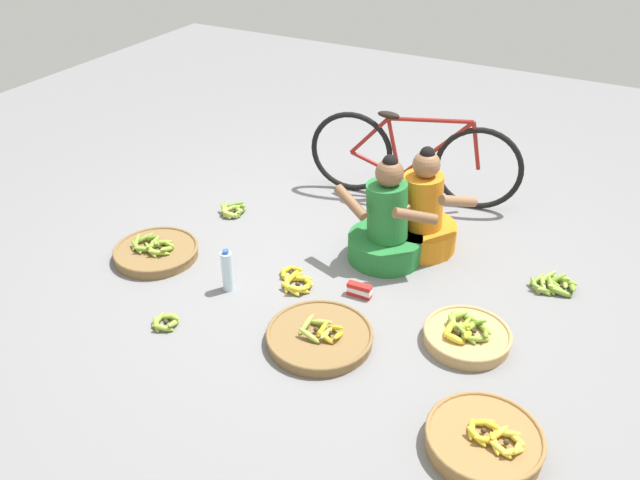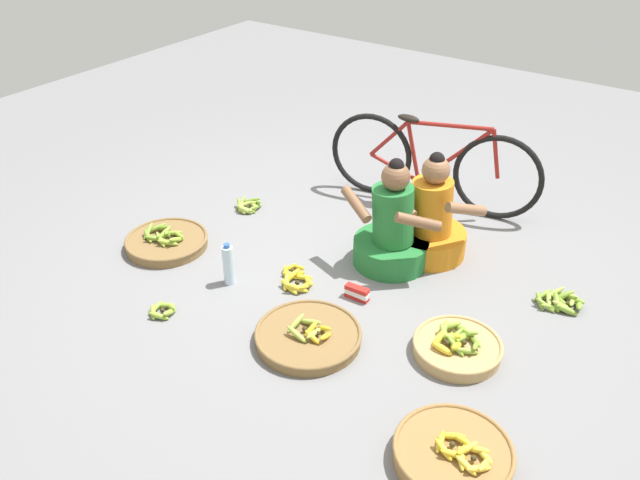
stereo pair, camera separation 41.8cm
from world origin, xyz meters
name	(u,v)px [view 2 (the right image)]	position (x,y,z in m)	size (l,w,h in m)	color
ground_plane	(337,270)	(0.00, 0.00, 0.00)	(10.00, 10.00, 0.00)	slate
vendor_woman_front	(392,231)	(0.25, 0.30, 0.25)	(0.74, 0.52, 0.79)	#237233
vendor_woman_behind	(430,223)	(0.41, 0.56, 0.25)	(0.69, 0.53, 0.78)	orange
bicycle_leaning	(432,164)	(0.08, 1.21, 0.36)	(1.69, 0.34, 0.73)	black
banana_basket_front_right	(166,241)	(-1.18, -0.45, 0.05)	(0.59, 0.59, 0.15)	brown
banana_basket_mid_left	(457,346)	(1.03, -0.31, 0.05)	(0.52, 0.52, 0.15)	tan
banana_basket_front_center	(308,336)	(0.27, -0.71, 0.04)	(0.63, 0.63, 0.14)	brown
banana_basket_back_center	(453,454)	(1.35, -1.03, 0.06)	(0.58, 0.58, 0.16)	olive
loose_bananas_near_bicycle	(248,206)	(-1.05, 0.31, 0.03)	(0.23, 0.24, 0.09)	olive
loose_bananas_back_left	(296,279)	(-0.14, -0.27, 0.03)	(0.32, 0.30, 0.10)	gold
loose_bananas_near_vendor	(560,301)	(1.38, 0.49, 0.03)	(0.31, 0.27, 0.10)	olive
loose_bananas_back_right	(162,310)	(-0.63, -1.01, 0.03)	(0.19, 0.19, 0.08)	#8CAD38
water_bottle	(228,265)	(-0.51, -0.52, 0.14)	(0.07, 0.07, 0.30)	silver
packet_carton_stack	(357,293)	(0.28, -0.19, 0.04)	(0.17, 0.06, 0.09)	red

